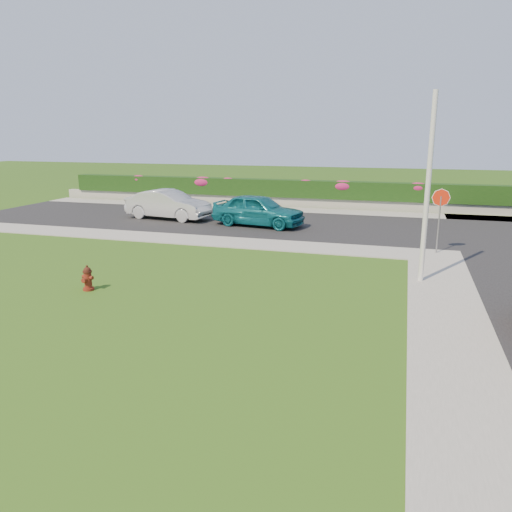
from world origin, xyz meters
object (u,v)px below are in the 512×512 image
(fire_hydrant, at_px, (88,279))
(sedan_teal, at_px, (258,210))
(stop_sign, at_px, (440,206))
(utility_pole, at_px, (428,190))
(sedan_silver, at_px, (168,205))

(fire_hydrant, distance_m, sedan_teal, 11.83)
(fire_hydrant, height_order, stop_sign, stop_sign)
(sedan_teal, relative_size, utility_pole, 0.80)
(fire_hydrant, xyz_separation_m, utility_pole, (9.65, 3.81, 2.57))
(sedan_teal, distance_m, sedan_silver, 5.34)
(sedan_teal, distance_m, utility_pole, 11.21)
(fire_hydrant, bearing_deg, sedan_silver, 114.29)
(sedan_teal, bearing_deg, stop_sign, -104.08)
(fire_hydrant, relative_size, sedan_silver, 0.16)
(fire_hydrant, height_order, utility_pole, utility_pole)
(fire_hydrant, xyz_separation_m, stop_sign, (10.33, 8.02, 1.54))
(utility_pole, height_order, stop_sign, utility_pole)
(sedan_teal, bearing_deg, sedan_silver, 92.67)
(fire_hydrant, bearing_deg, utility_pole, 30.46)
(sedan_teal, relative_size, sedan_silver, 0.99)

